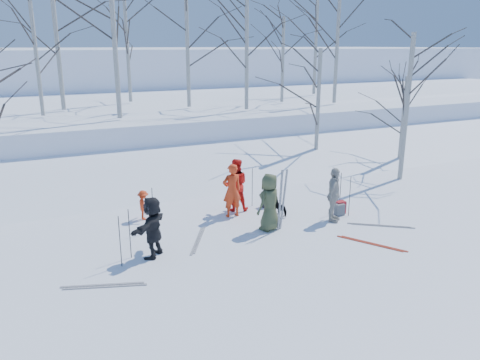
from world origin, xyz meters
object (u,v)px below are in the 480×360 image
skier_grey_west (152,227)px  backpack_dark (267,201)px  skier_cream_east (334,195)px  dog (281,208)px  skier_olive_center (269,202)px  skier_red_seated (143,205)px  backpack_red (340,207)px  backpack_grey (340,210)px  skier_red_north (232,190)px  skier_redor_behind (236,185)px

skier_grey_west → backpack_dark: bearing=157.4°
skier_cream_east → skier_grey_west: size_ratio=1.05×
backpack_dark → dog: bearing=-88.3°
skier_olive_center → skier_red_seated: size_ratio=1.82×
backpack_red → backpack_grey: bearing=-134.9°
backpack_grey → backpack_dark: bearing=135.9°
skier_red_north → skier_redor_behind: (0.35, 0.49, 0.01)m
skier_red_north → backpack_grey: skier_red_north is taller
skier_red_north → backpack_red: bearing=158.6°
skier_red_seated → skier_grey_west: skier_grey_west is taller
backpack_red → backpack_grey: size_ratio=1.11×
skier_red_north → skier_cream_east: size_ratio=1.02×
backpack_grey → backpack_dark: backpack_dark is taller
skier_cream_east → backpack_dark: (-1.24, 2.03, -0.66)m
backpack_red → backpack_dark: size_ratio=1.05×
skier_red_north → backpack_grey: (3.21, -1.40, -0.68)m
skier_grey_west → backpack_red: size_ratio=3.89×
skier_redor_behind → skier_grey_west: 4.15m
skier_red_north → dog: (1.48, -0.59, -0.61)m
skier_red_north → skier_grey_west: 3.59m
skier_red_north → dog: size_ratio=2.83×
skier_red_north → skier_redor_behind: bearing=-126.1°
skier_red_north → backpack_red: size_ratio=4.16×
dog → backpack_dark: 0.90m
dog → backpack_grey: size_ratio=1.63×
skier_red_north → skier_cream_east: (2.70, -1.73, -0.01)m
skier_red_seated → skier_red_north: bearing=-103.2°
skier_grey_west → backpack_dark: skier_grey_west is taller
skier_grey_west → backpack_grey: bearing=136.1°
skier_cream_east → backpack_red: (0.64, 0.46, -0.65)m
skier_redor_behind → skier_red_north: bearing=77.2°
skier_red_seated → backpack_red: (5.99, -2.19, -0.27)m
skier_redor_behind → backpack_dark: skier_redor_behind is taller
skier_olive_center → dog: size_ratio=2.81×
backpack_grey → skier_red_seated: bearing=158.5°
dog → backpack_dark: dog is taller
skier_grey_west → backpack_red: bearing=137.2°
skier_cream_east → dog: skier_cream_east is taller
skier_red_seated → skier_cream_east: (5.35, -2.64, 0.38)m
skier_redor_behind → dog: bearing=159.2°
skier_grey_west → backpack_dark: size_ratio=4.09×
skier_red_seated → backpack_red: size_ratio=2.27×
backpack_grey → skier_grey_west: bearing=-175.9°
skier_cream_east → backpack_red: skier_cream_east is taller
skier_redor_behind → backpack_grey: 3.50m
skier_red_seated → dog: skier_red_seated is taller
skier_cream_east → backpack_red: size_ratio=4.10×
skier_cream_east → skier_red_north: bearing=105.0°
skier_red_seated → dog: (4.14, -1.51, -0.22)m
skier_grey_west → backpack_grey: skier_grey_west is taller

